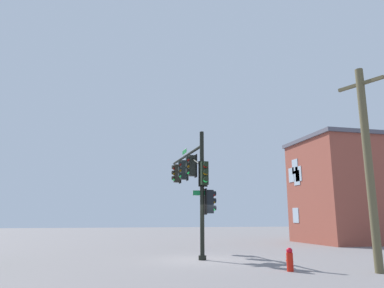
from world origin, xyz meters
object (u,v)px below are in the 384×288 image
(signal_pole_assembly, at_px, (193,178))
(utility_pole, at_px, (368,162))
(fire_hydrant, at_px, (290,260))
(brick_building, at_px, (341,189))

(signal_pole_assembly, height_order, utility_pole, utility_pole)
(utility_pole, bearing_deg, signal_pole_assembly, 35.95)
(fire_hydrant, relative_size, brick_building, 0.10)
(utility_pole, relative_size, brick_building, 0.93)
(signal_pole_assembly, xyz_separation_m, fire_hydrant, (-5.86, -2.22, -3.54))
(fire_hydrant, bearing_deg, utility_pole, -111.10)
(signal_pole_assembly, distance_m, brick_building, 15.05)
(signal_pole_assembly, height_order, fire_hydrant, signal_pole_assembly)
(fire_hydrant, xyz_separation_m, brick_building, (12.44, -11.31, 3.69))
(fire_hydrant, height_order, brick_building, brick_building)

